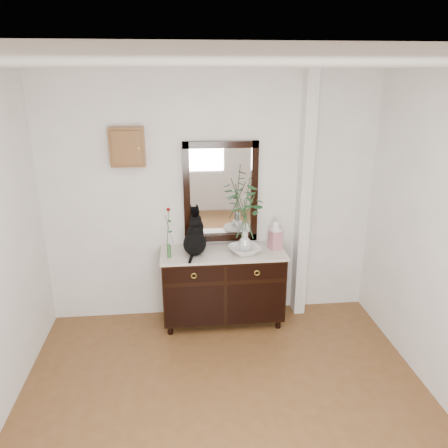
{
  "coord_description": "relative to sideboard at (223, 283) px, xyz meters",
  "views": [
    {
      "loc": [
        -0.33,
        -2.55,
        2.66
      ],
      "look_at": [
        0.1,
        1.63,
        1.2
      ],
      "focal_mm": 35.0,
      "sensor_mm": 36.0,
      "label": 1
    }
  ],
  "objects": [
    {
      "name": "sideboard",
      "position": [
        0.0,
        0.0,
        0.0
      ],
      "size": [
        1.33,
        0.52,
        0.82
      ],
      "color": "black",
      "rests_on": "ground"
    },
    {
      "name": "ground_plane",
      "position": [
        -0.1,
        -1.73,
        -0.48
      ],
      "size": [
        3.6,
        4.0,
        0.02
      ],
      "primitive_type": "cube",
      "color": "brown",
      "rests_on": "ground"
    },
    {
      "name": "wall_back",
      "position": [
        -0.1,
        0.25,
        0.88
      ],
      "size": [
        3.6,
        0.04,
        2.7
      ],
      "primitive_type": "cube",
      "color": "white",
      "rests_on": "ground"
    },
    {
      "name": "key_cabinet",
      "position": [
        -0.95,
        0.21,
        1.48
      ],
      "size": [
        0.35,
        0.1,
        0.4
      ],
      "primitive_type": "cube",
      "color": "brown",
      "rests_on": "wall_back"
    },
    {
      "name": "lotus_bowl",
      "position": [
        0.22,
        -0.06,
        0.42
      ],
      "size": [
        0.39,
        0.39,
        0.08
      ],
      "primitive_type": "imported",
      "rotation": [
        0.0,
        0.0,
        0.24
      ],
      "color": "white",
      "rests_on": "sideboard"
    },
    {
      "name": "cat",
      "position": [
        -0.3,
        -0.02,
        0.57
      ],
      "size": [
        0.33,
        0.38,
        0.39
      ],
      "primitive_type": null,
      "rotation": [
        0.0,
        0.0,
        -0.17
      ],
      "color": "black",
      "rests_on": "sideboard"
    },
    {
      "name": "ginger_jar",
      "position": [
        0.57,
        0.03,
        0.54
      ],
      "size": [
        0.15,
        0.15,
        0.32
      ],
      "primitive_type": null,
      "rotation": [
        0.0,
        0.0,
        0.29
      ],
      "color": "silver",
      "rests_on": "sideboard"
    },
    {
      "name": "wall_mirror",
      "position": [
        -0.0,
        0.24,
        0.97
      ],
      "size": [
        0.8,
        0.06,
        1.1
      ],
      "color": "black",
      "rests_on": "wall_back"
    },
    {
      "name": "bud_vase_rose",
      "position": [
        -0.57,
        -0.09,
        0.65
      ],
      "size": [
        0.08,
        0.08,
        0.55
      ],
      "primitive_type": null,
      "rotation": [
        0.0,
        0.0,
        -0.2
      ],
      "color": "#336B36",
      "rests_on": "sideboard"
    },
    {
      "name": "vase_branches",
      "position": [
        0.22,
        -0.06,
        0.8
      ],
      "size": [
        0.4,
        0.4,
        0.81
      ],
      "primitive_type": null,
      "rotation": [
        0.0,
        0.0,
        -0.04
      ],
      "color": "silver",
      "rests_on": "lotus_bowl"
    },
    {
      "name": "pilaster",
      "position": [
        0.9,
        0.17,
        0.88
      ],
      "size": [
        0.12,
        0.2,
        2.7
      ],
      "primitive_type": "cube",
      "color": "white",
      "rests_on": "ground"
    }
  ]
}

